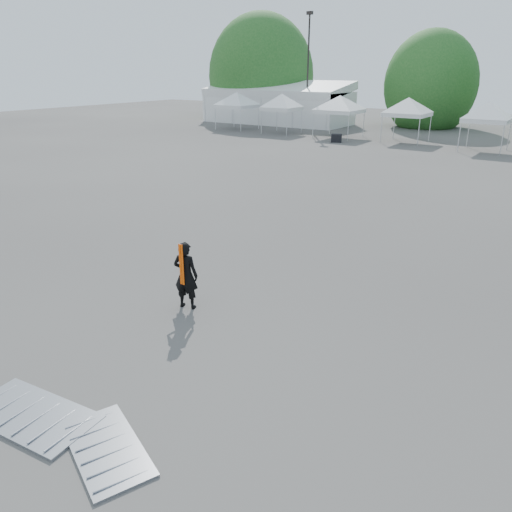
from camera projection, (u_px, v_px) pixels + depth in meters
The scene contains 14 objects.
ground at pixel (287, 280), 13.58m from camera, with size 120.00×120.00×0.00m, color #474442.
marquee at pixel (277, 103), 51.54m from camera, with size 15.00×6.25×4.23m.
light_pole_west at pixel (308, 64), 47.32m from camera, with size 0.60×0.25×10.30m.
tree_far_w at pixel (261, 76), 55.05m from camera, with size 4.80×4.80×7.30m.
tree_mid_w at pixel (430, 85), 47.39m from camera, with size 4.16×4.16×6.33m.
tent_a at pixel (237, 95), 45.88m from camera, with size 4.38×4.38×3.88m.
tent_b at pixel (282, 97), 43.09m from camera, with size 3.93×3.93×3.88m.
tent_c at pixel (340, 99), 40.67m from camera, with size 4.70×4.70×3.88m.
tent_d at pixel (409, 101), 37.92m from camera, with size 4.35×4.35×3.88m.
tent_e at pixel (489, 105), 33.66m from camera, with size 4.11×4.11×3.88m.
man at pixel (186, 275), 11.78m from camera, with size 0.69×0.54×1.66m.
barrier_left at pixel (31, 415), 8.26m from camera, with size 2.36×1.35×0.07m.
barrier_mid at pixel (107, 448), 7.55m from camera, with size 2.09×1.60×0.06m.
crate_west at pixel (336, 138), 38.67m from camera, with size 0.80×0.62×0.62m, color black.
Camera 1 is at (6.28, -10.81, 5.42)m, focal length 35.00 mm.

